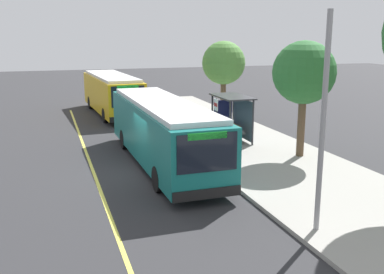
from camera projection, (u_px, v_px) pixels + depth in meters
The scene contains 12 objects.
ground_plane at pixel (147, 173), 19.47m from camera, with size 120.00×120.00×0.00m, color #2B2B2D.
sidewalk_curb at pixel (271, 160), 21.27m from camera, with size 44.00×6.40×0.15m, color gray.
lane_stripe_center at pixel (96, 178), 18.81m from camera, with size 36.00×0.14×0.01m, color #E0D64C.
transit_bus_main at pixel (163, 130), 20.48m from camera, with size 11.57×2.77×2.95m.
transit_bus_second at pixel (112, 93), 33.48m from camera, with size 10.45×3.19×2.95m.
bus_shelter at pixel (233, 108), 24.62m from camera, with size 2.90×1.60×2.48m.
waiting_bench at pixel (231, 132), 24.67m from camera, with size 1.60×0.48×0.95m.
route_sign_post at pixel (216, 119), 21.20m from camera, with size 0.44×0.08×2.80m.
pedestrian_commuter at pixel (227, 132), 22.30m from camera, with size 0.24×0.40×1.69m.
street_tree_near_shelter at pixel (304, 73), 20.84m from camera, with size 2.94×2.94×5.47m.
street_tree_downstreet at pixel (224, 63), 29.67m from camera, with size 2.86×2.86×5.31m.
utility_pole at pixel (323, 125), 12.82m from camera, with size 0.16×0.16×6.40m, color gray.
Camera 1 is at (18.32, -3.91, 5.88)m, focal length 42.10 mm.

